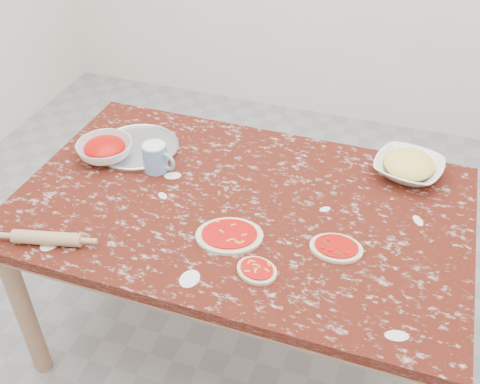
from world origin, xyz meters
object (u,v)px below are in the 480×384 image
at_px(worktable, 240,220).
at_px(sauce_bowl, 105,150).
at_px(pizza_tray, 138,148).
at_px(cheese_bowl, 408,168).
at_px(rolling_pin, 47,238).
at_px(flour_mug, 156,157).

bearing_deg(worktable, sauce_bowl, 170.86).
bearing_deg(pizza_tray, sauce_bowl, -134.72).
height_order(pizza_tray, sauce_bowl, sauce_bowl).
height_order(cheese_bowl, rolling_pin, cheese_bowl).
distance_m(pizza_tray, rolling_pin, 0.59).
bearing_deg(rolling_pin, cheese_bowl, 35.80).
relative_size(cheese_bowl, flour_mug, 1.78).
bearing_deg(sauce_bowl, cheese_bowl, 13.47).
bearing_deg(worktable, pizza_tray, 159.49).
xyz_separation_m(flour_mug, rolling_pin, (-0.16, -0.49, -0.03)).
distance_m(sauce_bowl, rolling_pin, 0.50).
relative_size(cheese_bowl, rolling_pin, 1.09).
distance_m(pizza_tray, cheese_bowl, 1.06).
distance_m(worktable, sauce_bowl, 0.61).
bearing_deg(rolling_pin, worktable, 37.47).
height_order(pizza_tray, flour_mug, flour_mug).
relative_size(worktable, sauce_bowl, 7.38).
distance_m(worktable, rolling_pin, 0.67).
relative_size(pizza_tray, cheese_bowl, 1.30).
bearing_deg(flour_mug, rolling_pin, -107.72).
relative_size(pizza_tray, rolling_pin, 1.42).
xyz_separation_m(worktable, cheese_bowl, (0.54, 0.37, 0.11)).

